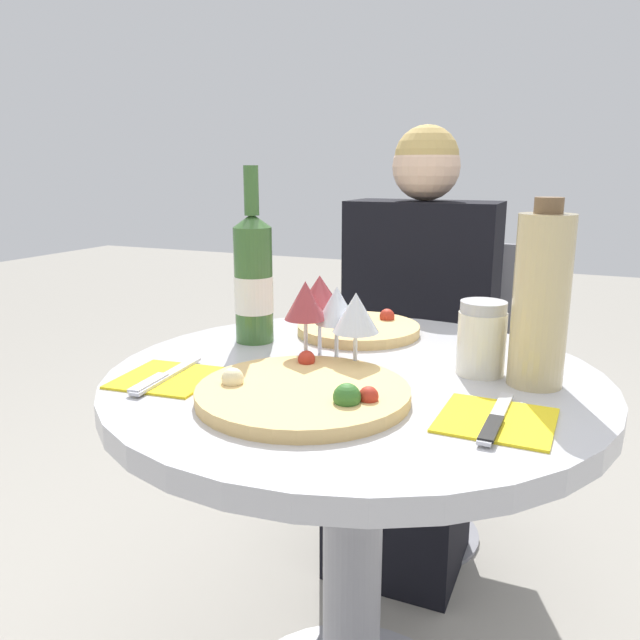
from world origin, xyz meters
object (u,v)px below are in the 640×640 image
dining_table (353,479)px  seated_diner (411,377)px  wine_bottle (253,279)px  tall_carafe (541,300)px  pizza_large (304,392)px  chair_behind_diner (423,393)px

dining_table → seated_diner: size_ratio=0.71×
seated_diner → wine_bottle: seated_diner is taller
dining_table → tall_carafe: 0.44m
seated_diner → tall_carafe: 0.75m
wine_bottle → tall_carafe: wine_bottle is taller
wine_bottle → tall_carafe: size_ratio=1.16×
pizza_large → tall_carafe: size_ratio=1.09×
wine_bottle → pizza_large: bearing=-48.4°
chair_behind_diner → wine_bottle: 0.81m
chair_behind_diner → pizza_large: chair_behind_diner is taller
wine_bottle → dining_table: bearing=-22.3°
dining_table → chair_behind_diner: (-0.07, 0.76, -0.11)m
pizza_large → seated_diner: bearing=93.2°
pizza_large → wine_bottle: bearing=131.6°
tall_carafe → dining_table: bearing=-169.0°
pizza_large → wine_bottle: (-0.23, 0.26, 0.11)m
chair_behind_diner → tall_carafe: bearing=116.4°
seated_diner → pizza_large: seated_diner is taller
chair_behind_diner → tall_carafe: 0.90m
dining_table → tall_carafe: tall_carafe is taller
chair_behind_diner → tall_carafe: tall_carafe is taller
dining_table → pizza_large: (-0.02, -0.15, 0.21)m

